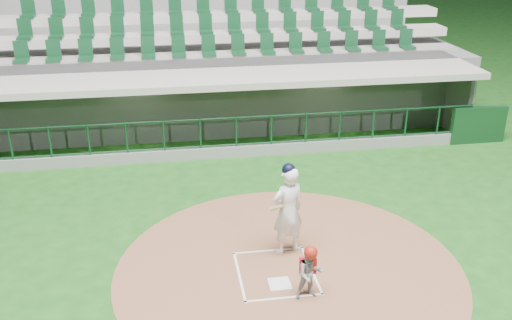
{
  "coord_description": "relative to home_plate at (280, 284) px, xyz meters",
  "views": [
    {
      "loc": [
        -1.96,
        -9.93,
        6.72
      ],
      "look_at": [
        0.06,
        2.6,
        1.3
      ],
      "focal_mm": 40.0,
      "sensor_mm": 36.0,
      "label": 1
    }
  ],
  "objects": [
    {
      "name": "dirt_circle",
      "position": [
        0.3,
        0.5,
        -0.02
      ],
      "size": [
        7.2,
        7.2,
        0.01
      ],
      "primitive_type": "cylinder",
      "color": "brown",
      "rests_on": "ground"
    },
    {
      "name": "dugout_structure",
      "position": [
        0.09,
        8.53,
        0.93
      ],
      "size": [
        16.4,
        3.7,
        3.0
      ],
      "color": "slate",
      "rests_on": "ground"
    },
    {
      "name": "batter",
      "position": [
        0.39,
        1.16,
        1.02
      ],
      "size": [
        0.96,
        0.99,
        2.09
      ],
      "color": "white",
      "rests_on": "dirt_circle"
    },
    {
      "name": "home_plate",
      "position": [
        0.0,
        0.0,
        0.0
      ],
      "size": [
        0.43,
        0.43,
        0.02
      ],
      "primitive_type": "cube",
      "color": "white",
      "rests_on": "dirt_circle"
    },
    {
      "name": "ground",
      "position": [
        0.0,
        0.7,
        -0.02
      ],
      "size": [
        120.0,
        120.0,
        0.0
      ],
      "primitive_type": "plane",
      "color": "#174A15",
      "rests_on": "ground"
    },
    {
      "name": "seating_deck",
      "position": [
        0.0,
        11.61,
        1.4
      ],
      "size": [
        17.0,
        6.72,
        5.15
      ],
      "color": "slate",
      "rests_on": "ground"
    },
    {
      "name": "batter_box_chalk",
      "position": [
        0.0,
        0.4,
        -0.0
      ],
      "size": [
        1.55,
        1.8,
        0.01
      ],
      "color": "white",
      "rests_on": "ground"
    },
    {
      "name": "catcher",
      "position": [
        0.48,
        -0.47,
        0.55
      ],
      "size": [
        0.53,
        0.43,
        1.12
      ],
      "color": "gray",
      "rests_on": "dirt_circle"
    }
  ]
}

